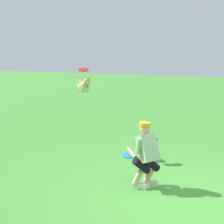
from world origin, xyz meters
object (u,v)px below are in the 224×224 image
Objects in this scene: person at (146,153)px; frisbee_held at (127,155)px; frisbee_flying at (83,70)px; dog at (84,86)px.

person is 0.40m from frisbee_held.
person is at bearing -176.31° from frisbee_held.
frisbee_flying reaches higher than person.
frisbee_held is (-1.82, 1.56, -1.15)m from dog.
frisbee_flying is at bearing 2.87° from person.
frisbee_held is at bearing 142.24° from frisbee_flying.
dog reaches higher than person.
frisbee_held is (0.39, 0.02, -0.09)m from person.
frisbee_flying is at bearing -13.80° from dog.
dog is 3.39× the size of frisbee_flying.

